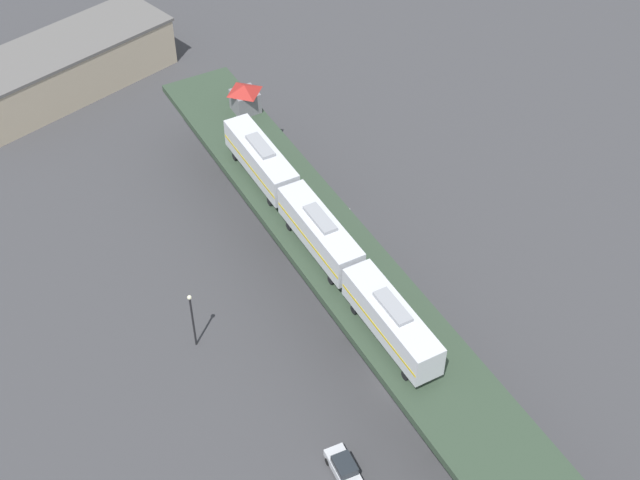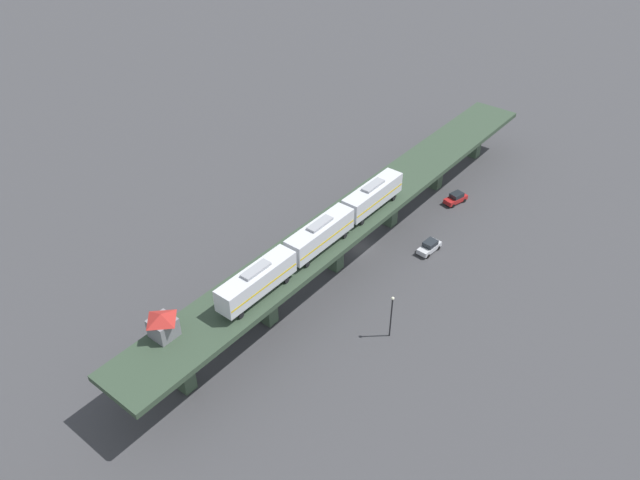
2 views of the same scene
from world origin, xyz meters
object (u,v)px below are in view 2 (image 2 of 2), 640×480
street_car_red (456,198)px  delivery_truck (232,304)px  signal_hut (163,324)px  street_lamp (391,313)px  street_car_silver (429,247)px  subway_train (320,234)px

street_car_red → delivery_truck: size_ratio=0.66×
signal_hut → street_car_red: signal_hut is taller
street_lamp → street_car_silver: bearing=-83.4°
delivery_truck → signal_hut: bearing=93.1°
signal_hut → street_car_red: (-16.75, -55.89, -8.56)m
signal_hut → street_lamp: bearing=-135.0°
street_car_silver → delivery_truck: (18.70, 26.98, 0.82)m
delivery_truck → street_lamp: street_lamp is taller
subway_train → delivery_truck: 15.70m
street_car_silver → street_lamp: 20.47m
street_car_silver → street_lamp: bearing=96.6°
delivery_truck → street_lamp: 22.23m
signal_hut → street_car_red: bearing=-106.7°
subway_train → signal_hut: bearing=72.2°
street_car_silver → street_lamp: street_lamp is taller
street_car_silver → delivery_truck: delivery_truck is taller
subway_train → street_car_red: 34.80m
subway_train → street_lamp: bearing=165.1°
subway_train → street_lamp: 14.51m
street_car_silver → street_car_red: same height
signal_hut → street_car_silver: 44.99m
street_car_red → delivery_truck: delivery_truck is taller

